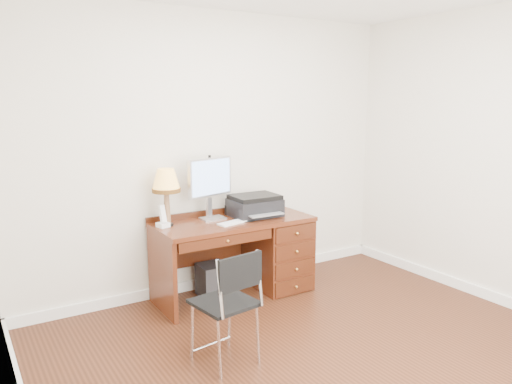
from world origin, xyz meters
TOP-DOWN VIEW (x-y plane):
  - ground at (0.00, 0.00)m, footprint 4.00×4.00m
  - room_shell at (0.00, 0.63)m, footprint 4.00×4.00m
  - desk at (0.32, 1.40)m, footprint 1.50×0.67m
  - monitor at (-0.15, 1.55)m, footprint 0.50×0.23m
  - keyboard at (-0.04, 1.29)m, footprint 0.39×0.19m
  - mouse_pad at (0.09, 1.34)m, footprint 0.21×0.21m
  - printer at (0.26, 1.44)m, footprint 0.47×0.37m
  - leg_lamp at (-0.61, 1.52)m, footprint 0.25×0.25m
  - phone at (-0.67, 1.49)m, footprint 0.11×0.11m
  - pen_cup at (0.06, 1.61)m, footprint 0.08×0.08m
  - chair at (-0.66, 0.29)m, footprint 0.45×0.45m
  - equipment_box at (-0.18, 1.50)m, footprint 0.27×0.27m

SIDE VIEW (x-z plane):
  - ground at x=0.00m, z-range 0.00..0.00m
  - room_shell at x=0.00m, z-range -1.95..2.05m
  - equipment_box at x=-0.18m, z-range 0.00..0.31m
  - desk at x=0.32m, z-range 0.04..0.79m
  - chair at x=-0.66m, z-range 0.09..0.93m
  - keyboard at x=-0.04m, z-range 0.75..0.76m
  - mouse_pad at x=0.09m, z-range 0.74..0.78m
  - pen_cup at x=0.06m, z-range 0.75..0.84m
  - phone at x=-0.67m, z-range 0.71..0.91m
  - printer at x=0.26m, z-range 0.75..0.95m
  - monitor at x=-0.15m, z-range 0.83..1.41m
  - leg_lamp at x=-0.61m, z-range 0.87..1.39m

